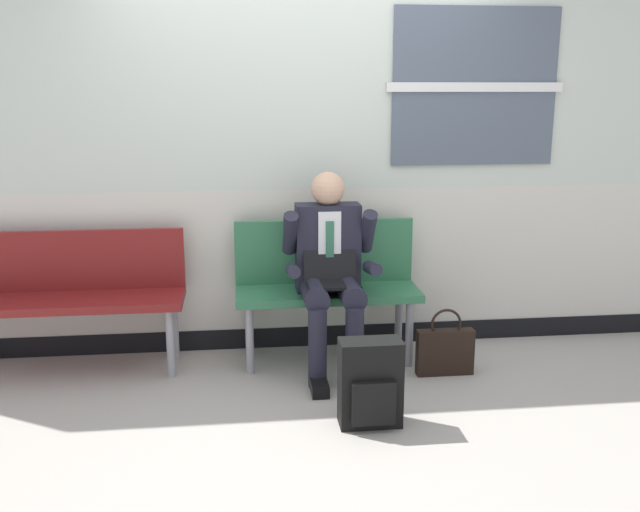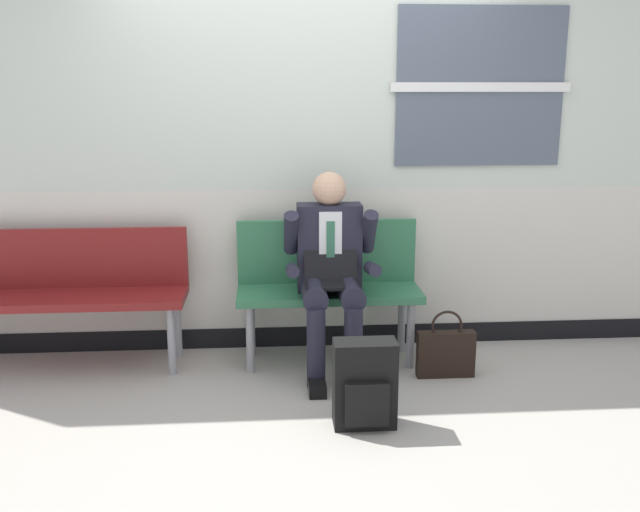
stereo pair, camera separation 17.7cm
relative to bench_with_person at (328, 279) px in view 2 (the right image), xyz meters
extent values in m
plane|color=#9E9991|center=(-0.14, -0.49, -0.53)|extent=(18.00, 18.00, 0.00)
cube|color=beige|center=(-0.14, 0.28, 1.48)|extent=(6.33, 0.12, 1.85)
cube|color=beige|center=(-0.14, 0.28, 0.08)|extent=(6.33, 0.12, 0.95)
cube|color=black|center=(-0.14, 0.28, -0.46)|extent=(6.33, 0.14, 0.14)
cube|color=#4C5666|center=(1.00, 0.21, 1.21)|extent=(1.09, 0.02, 1.01)
cube|color=silver|center=(1.00, 0.20, 1.21)|extent=(1.17, 0.03, 0.06)
cube|color=#2D6B47|center=(0.00, -0.07, -0.07)|extent=(1.17, 0.42, 0.05)
cube|color=#2D6B47|center=(0.00, 0.11, 0.16)|extent=(1.17, 0.04, 0.42)
cylinder|color=gray|center=(-0.50, -0.22, -0.31)|extent=(0.05, 0.05, 0.43)
cylinder|color=gray|center=(-0.50, 0.08, -0.31)|extent=(0.05, 0.05, 0.43)
cylinder|color=gray|center=(0.50, -0.22, -0.31)|extent=(0.05, 0.05, 0.43)
cylinder|color=gray|center=(0.50, 0.08, -0.31)|extent=(0.05, 0.05, 0.43)
cube|color=maroon|center=(-1.60, -0.07, -0.07)|extent=(1.38, 0.42, 0.05)
cube|color=maroon|center=(-1.60, 0.11, 0.14)|extent=(1.38, 0.04, 0.38)
cylinder|color=gray|center=(-0.98, -0.22, -0.31)|extent=(0.05, 0.05, 0.43)
cylinder|color=gray|center=(-0.98, 0.08, -0.31)|extent=(0.05, 0.05, 0.43)
cylinder|color=#1E1E2D|center=(-0.11, -0.28, 0.00)|extent=(0.15, 0.40, 0.15)
cylinder|color=#1E1E2D|center=(-0.11, -0.47, -0.29)|extent=(0.11, 0.11, 0.48)
cube|color=black|center=(-0.11, -0.53, -0.49)|extent=(0.10, 0.26, 0.07)
cylinder|color=#1E1E2D|center=(0.11, -0.28, 0.00)|extent=(0.15, 0.40, 0.15)
cylinder|color=#1E1E2D|center=(0.11, -0.47, -0.29)|extent=(0.11, 0.11, 0.48)
cube|color=black|center=(0.11, -0.53, -0.49)|extent=(0.10, 0.26, 0.07)
cube|color=#1E1E2D|center=(0.00, -0.07, 0.23)|extent=(0.40, 0.18, 0.55)
cube|color=silver|center=(0.00, -0.17, 0.28)|extent=(0.14, 0.01, 0.39)
cube|color=#2D664C|center=(0.00, -0.17, 0.25)|extent=(0.05, 0.01, 0.33)
sphere|color=tan|center=(0.00, -0.07, 0.60)|extent=(0.21, 0.21, 0.21)
cylinder|color=#1E1E2D|center=(-0.24, -0.14, 0.34)|extent=(0.09, 0.25, 0.30)
cylinder|color=#1E1E2D|center=(-0.24, -0.31, 0.14)|extent=(0.08, 0.27, 0.12)
cylinder|color=#1E1E2D|center=(0.24, -0.14, 0.34)|extent=(0.09, 0.25, 0.30)
cylinder|color=#1E1E2D|center=(0.24, -0.31, 0.14)|extent=(0.08, 0.27, 0.12)
cube|color=black|center=(0.00, -0.31, 0.05)|extent=(0.33, 0.22, 0.02)
cube|color=black|center=(0.00, -0.18, 0.16)|extent=(0.33, 0.08, 0.21)
cube|color=black|center=(0.11, -0.98, -0.30)|extent=(0.33, 0.16, 0.46)
cube|color=black|center=(0.11, -1.08, -0.37)|extent=(0.23, 0.04, 0.23)
cube|color=black|center=(0.69, -0.38, -0.39)|extent=(0.35, 0.08, 0.29)
torus|color=black|center=(0.69, -0.38, -0.20)|extent=(0.19, 0.02, 0.19)
camera|label=1|loc=(-0.55, -4.33, 1.19)|focal=39.40mm
camera|label=2|loc=(-0.37, -4.35, 1.19)|focal=39.40mm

